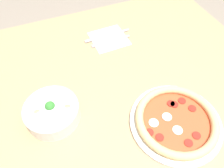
# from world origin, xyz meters

# --- Properties ---
(ground_plane) EXTENTS (8.00, 8.00, 0.00)m
(ground_plane) POSITION_xyz_m (0.00, 0.00, 0.00)
(ground_plane) COLOR gray
(dining_table) EXTENTS (1.14, 1.05, 0.73)m
(dining_table) POSITION_xyz_m (0.00, 0.00, 0.64)
(dining_table) COLOR tan
(dining_table) RESTS_ON ground_plane
(pizza) EXTENTS (0.29, 0.29, 0.04)m
(pizza) POSITION_xyz_m (-0.15, -0.03, 0.75)
(pizza) COLOR white
(pizza) RESTS_ON dining_table
(bowl) EXTENTS (0.17, 0.17, 0.08)m
(bowl) POSITION_xyz_m (0.02, 0.33, 0.77)
(bowl) COLOR white
(bowl) RESTS_ON dining_table
(napkin) EXTENTS (0.16, 0.16, 0.00)m
(napkin) POSITION_xyz_m (0.32, 0.01, 0.73)
(napkin) COLOR white
(napkin) RESTS_ON dining_table
(fork) EXTENTS (0.02, 0.18, 0.00)m
(fork) POSITION_xyz_m (0.30, 0.01, 0.74)
(fork) COLOR silver
(fork) RESTS_ON napkin
(knife) EXTENTS (0.02, 0.21, 0.01)m
(knife) POSITION_xyz_m (0.34, 0.00, 0.74)
(knife) COLOR silver
(knife) RESTS_ON napkin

